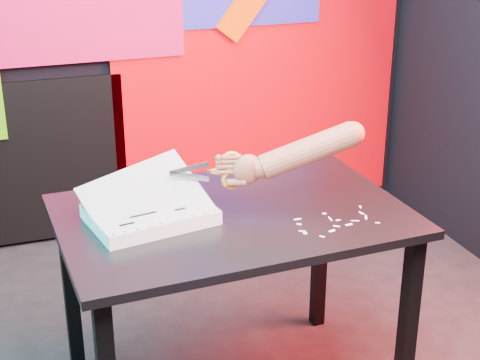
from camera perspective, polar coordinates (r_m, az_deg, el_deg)
name	(u,v)px	position (r m, az deg, el deg)	size (l,w,h in m)	color
room	(233,29)	(2.30, -0.52, 11.63)	(3.01, 3.01, 2.71)	#2A2A2E
backdrop	(151,55)	(3.78, -6.90, 9.58)	(2.88, 0.05, 2.08)	#DD000B
work_table	(232,238)	(2.49, -0.59, -4.50)	(1.17, 0.81, 0.75)	black
printout_stack	(150,213)	(2.39, -7.00, -2.59)	(0.44, 0.34, 0.20)	white
scissors	(227,171)	(2.43, -1.05, 0.73)	(0.24, 0.06, 0.14)	silver
hand_forearm	(298,154)	(2.44, 4.48, 2.06)	(0.48, 0.16, 0.21)	#A24636
paper_clippings	(335,222)	(2.39, 7.40, -3.27)	(0.28, 0.18, 0.00)	white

